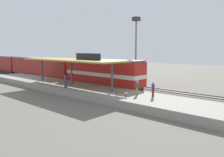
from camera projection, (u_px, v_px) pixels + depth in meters
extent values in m
plane|color=#666056|center=(103.00, 86.00, 38.80)|extent=(120.00, 120.00, 0.00)
cube|color=#565249|center=(95.00, 87.00, 37.33)|extent=(3.20, 110.00, 0.04)
cube|color=gray|center=(91.00, 87.00, 36.79)|extent=(0.10, 110.00, 0.16)
cube|color=gray|center=(98.00, 86.00, 37.85)|extent=(0.10, 110.00, 0.16)
cube|color=#565249|center=(113.00, 84.00, 40.71)|extent=(3.20, 110.00, 0.04)
cube|color=gray|center=(111.00, 84.00, 40.18)|extent=(0.10, 110.00, 0.16)
cube|color=gray|center=(116.00, 83.00, 41.23)|extent=(0.10, 110.00, 0.16)
cube|color=gray|center=(72.00, 88.00, 33.89)|extent=(6.00, 44.00, 0.90)
cylinder|color=#47474C|center=(112.00, 77.00, 28.28)|extent=(0.28, 0.28, 3.60)
cylinder|color=#47474C|center=(72.00, 73.00, 33.60)|extent=(0.28, 0.28, 3.60)
cylinder|color=#47474C|center=(42.00, 70.00, 38.92)|extent=(0.28, 0.28, 3.60)
cube|color=#A38E3D|center=(71.00, 60.00, 33.36)|extent=(5.20, 18.00, 0.20)
cube|color=black|center=(88.00, 57.00, 30.89)|extent=(0.12, 4.80, 0.90)
cylinder|color=#333338|center=(126.00, 95.00, 25.27)|extent=(0.07, 0.07, 0.42)
cylinder|color=#333338|center=(117.00, 94.00, 26.13)|extent=(0.07, 0.07, 0.42)
cube|color=brown|center=(121.00, 92.00, 25.67)|extent=(0.44, 1.70, 0.08)
cube|color=#28282D|center=(103.00, 85.00, 36.02)|extent=(2.60, 13.60, 0.70)
cube|color=red|center=(103.00, 72.00, 35.74)|extent=(2.90, 14.40, 3.50)
cube|color=#4C4C51|center=(103.00, 60.00, 35.50)|extent=(2.78, 14.11, 0.24)
cube|color=silver|center=(103.00, 74.00, 35.78)|extent=(2.93, 14.43, 0.56)
cube|color=#28282D|center=(41.00, 76.00, 47.99)|extent=(2.60, 19.20, 0.70)
cube|color=maroon|center=(41.00, 67.00, 47.73)|extent=(2.90, 20.00, 3.30)
cube|color=slate|center=(41.00, 58.00, 47.50)|extent=(2.78, 19.60, 0.24)
cube|color=#28282D|center=(0.00, 70.00, 61.83)|extent=(2.60, 19.20, 0.70)
cube|color=maroon|center=(0.00, 63.00, 61.57)|extent=(2.90, 20.00, 3.30)
cube|color=#28282D|center=(105.00, 80.00, 41.98)|extent=(2.50, 11.20, 0.70)
cube|color=brown|center=(105.00, 71.00, 41.77)|extent=(2.80, 12.00, 2.60)
cube|color=maroon|center=(105.00, 63.00, 41.58)|extent=(2.69, 11.76, 0.24)
cylinder|color=slate|center=(136.00, 53.00, 40.71)|extent=(0.28, 0.28, 11.00)
cube|color=#333338|center=(136.00, 19.00, 39.95)|extent=(1.10, 1.10, 0.70)
cylinder|color=olive|center=(137.00, 92.00, 26.39)|extent=(0.16, 0.16, 0.84)
cylinder|color=olive|center=(137.00, 91.00, 26.53)|extent=(0.16, 0.16, 0.84)
cylinder|color=#23603D|center=(137.00, 85.00, 26.36)|extent=(0.34, 0.34, 0.64)
sphere|color=tan|center=(137.00, 81.00, 26.31)|extent=(0.23, 0.23, 0.23)
cylinder|color=#4C4C51|center=(65.00, 85.00, 31.22)|extent=(0.16, 0.16, 0.84)
cylinder|color=#4C4C51|center=(66.00, 85.00, 31.35)|extent=(0.16, 0.16, 0.84)
cylinder|color=#663375|center=(65.00, 79.00, 31.19)|extent=(0.34, 0.34, 0.64)
sphere|color=tan|center=(65.00, 76.00, 31.13)|extent=(0.23, 0.23, 0.23)
cylinder|color=maroon|center=(152.00, 93.00, 25.29)|extent=(0.16, 0.16, 0.84)
cylinder|color=maroon|center=(153.00, 93.00, 25.43)|extent=(0.16, 0.16, 0.84)
cylinder|color=navy|center=(153.00, 87.00, 25.26)|extent=(0.34, 0.34, 0.64)
sphere|color=tan|center=(153.00, 83.00, 25.21)|extent=(0.23, 0.23, 0.23)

